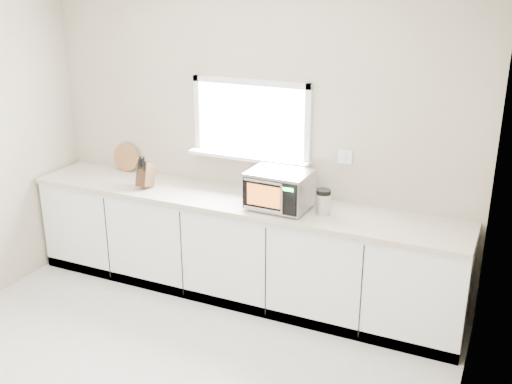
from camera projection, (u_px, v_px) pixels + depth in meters
The scene contains 7 objects.
back_wall at pixel (252, 140), 5.24m from camera, with size 4.00×0.17×2.70m.
cabinets at pixel (238, 249), 5.30m from camera, with size 3.92×0.60×0.88m, color white.
countertop at pixel (237, 201), 5.14m from camera, with size 3.92×0.64×0.04m, color beige.
microwave at pixel (279, 189), 4.87m from camera, with size 0.50×0.42×0.32m.
knife_block at pixel (146, 174), 5.36m from camera, with size 0.11×0.22×0.31m.
cutting_board at pixel (126, 157), 5.82m from camera, with size 0.28×0.28×0.02m, color #AB7642.
coffee_grinder at pixel (323, 202), 4.77m from camera, with size 0.15×0.15×0.21m.
Camera 1 is at (2.16, -2.61, 2.71)m, focal length 42.00 mm.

